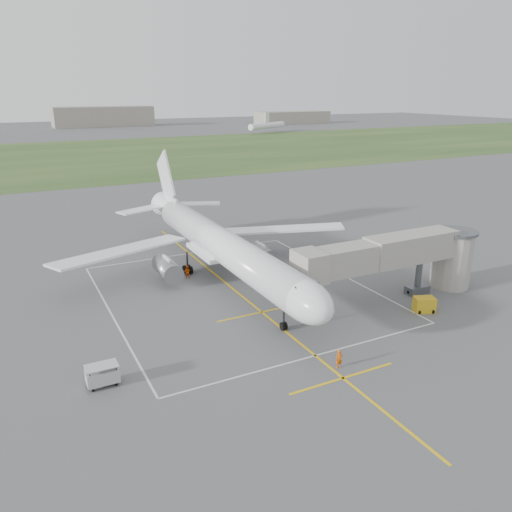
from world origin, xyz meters
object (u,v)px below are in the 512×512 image
ramp_worker_nose (339,359)px  jet_bridge (405,256)px  airliner (220,245)px  gpu_unit (424,305)px  baggage_cart (102,375)px  ramp_worker_wing (187,272)px

ramp_worker_nose → jet_bridge: bearing=38.7°
airliner → gpu_unit: 23.96m
baggage_cart → jet_bridge: bearing=4.6°
gpu_unit → ramp_worker_nose: size_ratio=1.54×
gpu_unit → ramp_worker_nose: ramp_worker_nose is taller
baggage_cart → ramp_worker_nose: bearing=-19.4°
baggage_cart → gpu_unit: bearing=-2.4°
jet_bridge → baggage_cart: (-32.99, -2.74, -3.87)m
airliner → ramp_worker_wing: size_ratio=29.43×
jet_bridge → ramp_worker_nose: bearing=-149.1°
baggage_cart → ramp_worker_wing: size_ratio=1.55×
jet_bridge → gpu_unit: jet_bridge is taller
airliner → ramp_worker_nose: 23.54m
airliner → gpu_unit: size_ratio=19.15×
airliner → jet_bridge: airliner is taller
airliner → ramp_worker_wing: 5.49m
gpu_unit → airliner: bearing=151.7°
jet_bridge → gpu_unit: 5.68m
airliner → baggage_cart: 24.48m
baggage_cart → ramp_worker_nose: size_ratio=1.55×
ramp_worker_nose → airliner: bearing=99.5°
gpu_unit → ramp_worker_nose: bearing=-138.7°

